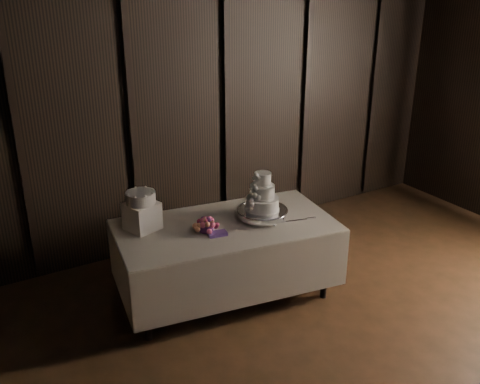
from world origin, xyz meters
name	(u,v)px	position (x,y,z in m)	size (l,w,h in m)	color
display_table	(226,257)	(-0.72, 2.22, 0.42)	(2.12, 1.32, 0.76)	silver
cake_stand	(262,214)	(-0.36, 2.16, 0.81)	(0.48, 0.48, 0.09)	silver
wedding_cake	(261,196)	(-0.39, 2.15, 0.99)	(0.35, 0.31, 0.37)	white
bouquet	(206,225)	(-0.94, 2.19, 0.82)	(0.27, 0.37, 0.18)	#E15680
box_pedestal	(142,216)	(-1.40, 2.52, 0.89)	(0.26, 0.26, 0.25)	white
small_cake	(141,198)	(-1.40, 2.52, 1.06)	(0.26, 0.26, 0.10)	white
cake_knife	(293,221)	(-0.15, 1.96, 0.77)	(0.37, 0.02, 0.01)	silver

